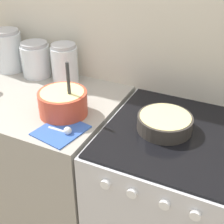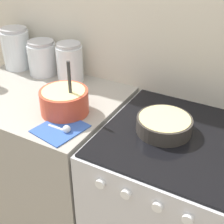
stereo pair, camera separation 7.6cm
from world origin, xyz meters
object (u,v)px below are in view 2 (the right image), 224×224
Objects in this scene: storage_jar_middle at (42,60)px; stove at (166,208)px; baking_pan at (164,124)px; storage_jar_right at (70,65)px; mixing_bowl at (64,100)px; storage_jar_left at (17,51)px.

stove is at bearing -14.15° from storage_jar_middle.
storage_jar_right is (-0.67, 0.23, 0.06)m from baking_pan.
mixing_bowl reaches higher than baking_pan.
storage_jar_right reaches higher than stove.
storage_jar_left is (-1.08, 0.23, 0.07)m from baking_pan.
storage_jar_left is 1.12× the size of storage_jar_right.
mixing_bowl reaches higher than stove.
storage_jar_right is (0.41, -0.00, -0.01)m from storage_jar_left.
storage_jar_right is at bearing -0.00° from storage_jar_middle.
stove is at bearing -0.77° from baking_pan.
storage_jar_right is (-0.73, 0.23, 0.56)m from stove.
mixing_bowl is 0.49m from baking_pan.
stove is 3.66× the size of storage_jar_left.
storage_jar_left is 0.41m from storage_jar_right.
storage_jar_middle is at bearing 180.00° from storage_jar_right.
storage_jar_left reaches higher than storage_jar_middle.
stove is 0.95m from storage_jar_right.
storage_jar_right is at bearing 121.09° from mixing_bowl.
stove is 1.11m from storage_jar_middle.
storage_jar_left is (-1.14, 0.23, 0.57)m from stove.
storage_jar_left is at bearing 180.00° from storage_jar_right.
storage_jar_middle is at bearing 165.05° from baking_pan.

